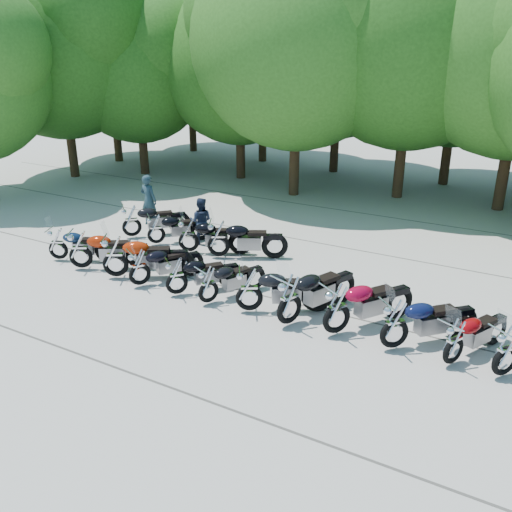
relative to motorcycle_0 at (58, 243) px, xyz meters
The scene contains 29 objects.
ground 6.52m from the motorcycle_0, ahead, with size 90.00×90.00×0.00m, color #A19B92.
tree_0 16.02m from the motorcycle_0, 125.91° to the left, with size 7.50×7.50×9.21m.
tree_1 12.80m from the motorcycle_0, 117.71° to the left, with size 6.97×6.97×8.55m.
tree_2 13.13m from the motorcycle_0, 93.71° to the left, with size 7.31×7.31×8.97m.
tree_3 12.41m from the motorcycle_0, 74.79° to the left, with size 8.70×8.70×10.67m.
tree_4 15.53m from the motorcycle_0, 60.71° to the left, with size 9.13×9.13×11.20m.
tree_9 19.04m from the motorcycle_0, 112.61° to the left, with size 7.59×7.59×9.32m.
tree_10 17.22m from the motorcycle_0, 96.38° to the left, with size 7.78×7.78×9.55m.
tree_11 16.77m from the motorcycle_0, 80.31° to the left, with size 7.56×7.56×9.28m.
tree_12 18.60m from the motorcycle_0, 62.47° to the left, with size 7.88×7.88×9.67m.
tree_17 12.95m from the motorcycle_0, 134.43° to the left, with size 8.31×8.31×10.20m.
motorcycle_0 is the anchor object (origin of this frame).
motorcycle_1 1.16m from the motorcycle_0, ahead, with size 0.73×2.40×1.35m, color #921D05, non-canonical shape.
motorcycle_2 2.50m from the motorcycle_0, ahead, with size 0.77×2.52×1.43m, color #9C2105, non-canonical shape.
motorcycle_3 3.46m from the motorcycle_0, ahead, with size 0.66×2.15×1.22m, color black, non-canonical shape.
motorcycle_4 4.69m from the motorcycle_0, ahead, with size 0.63×2.07×1.17m, color black, non-canonical shape.
motorcycle_5 5.69m from the motorcycle_0, ahead, with size 0.62×2.03×1.15m, color black, non-canonical shape.
motorcycle_6 6.84m from the motorcycle_0, ahead, with size 0.72×2.35×1.33m, color black, non-canonical shape.
motorcycle_7 8.00m from the motorcycle_0, ahead, with size 0.78×2.57×1.45m, color black, non-canonical shape.
motorcycle_8 9.13m from the motorcycle_0, ahead, with size 0.76×2.51×1.42m, color maroon, non-canonical shape.
motorcycle_9 10.46m from the motorcycle_0, ahead, with size 0.72×2.37×1.34m, color #0C1235, non-canonical shape.
motorcycle_10 11.70m from the motorcycle_0, ahead, with size 0.64×2.10×1.18m, color #800408, non-canonical shape.
motorcycle_11 12.67m from the motorcycle_0, ahead, with size 0.69×2.26×1.28m, color black, non-canonical shape.
motorcycle_12 2.77m from the motorcycle_0, 78.58° to the left, with size 0.70×2.29×1.29m, color black, non-canonical shape.
motorcycle_13 3.10m from the motorcycle_0, 56.35° to the left, with size 0.63×2.07×1.17m, color black, non-canonical shape.
motorcycle_14 3.98m from the motorcycle_0, 38.59° to the left, with size 0.70×2.29×1.29m, color black, non-canonical shape.
motorcycle_15 4.91m from the motorcycle_0, 31.96° to the left, with size 0.74×2.42×1.37m, color black, non-canonical shape.
rider_0 4.17m from the motorcycle_0, 88.25° to the left, with size 0.68×0.45×1.88m, color #1D343E.
rider_1 4.51m from the motorcycle_0, 49.13° to the left, with size 0.77×0.60×1.58m, color #1A2338.
Camera 1 is at (6.43, -9.92, 6.28)m, focal length 38.00 mm.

